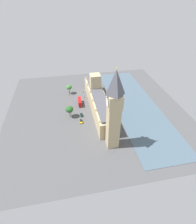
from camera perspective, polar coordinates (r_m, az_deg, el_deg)
name	(u,v)px	position (r m, az deg, el deg)	size (l,w,h in m)	color
ground_plane	(96,109)	(144.57, -0.70, 0.95)	(140.67, 140.67, 0.00)	#4C4C4F
river_thames	(134,105)	(152.94, 11.65, 2.37)	(35.49, 126.61, 0.25)	#475B6B
parliament_building	(98,100)	(142.05, -0.05, 3.86)	(12.08, 70.67, 24.49)	tan
clock_tower	(114,111)	(97.72, 5.17, 0.43)	(7.92, 7.92, 51.48)	tan
double_decker_bus_near_tower	(80,102)	(149.69, -5.91, 3.33)	(2.91, 10.57, 4.75)	red
car_dark_green_opposite_hall	(81,115)	(137.54, -5.41, -0.88)	(2.00, 4.34, 1.74)	#19472D
car_yellow_cab_by_river_gate	(81,121)	(131.39, -5.56, -2.94)	(2.24, 4.72, 1.74)	gold
pedestrian_leading	(84,97)	(159.26, -4.39, 4.83)	(0.56, 0.65, 1.70)	maroon
pedestrian_kerbside	(83,92)	(167.27, -4.80, 6.45)	(0.65, 0.57, 1.62)	black
plane_tree_corner	(69,87)	(164.85, -9.35, 7.87)	(5.12, 5.12, 8.66)	brown
plane_tree_under_trees	(69,109)	(134.07, -9.24, 0.85)	(5.85, 5.85, 9.43)	brown
street_lamp_midblock	(69,92)	(162.37, -9.24, 6.49)	(0.56, 0.56, 5.89)	black
street_lamp_far_end	(71,110)	(136.81, -8.75, 0.61)	(0.56, 0.56, 6.90)	black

